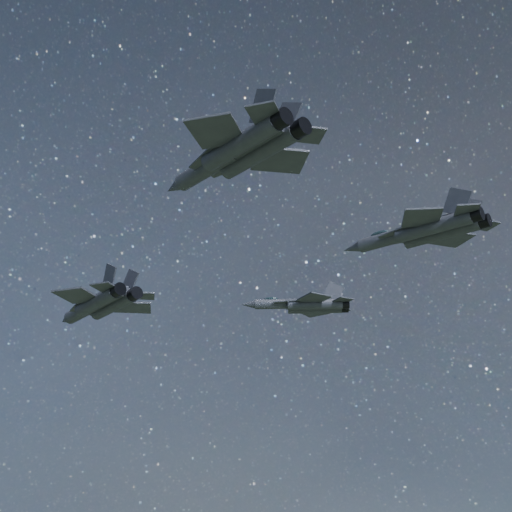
% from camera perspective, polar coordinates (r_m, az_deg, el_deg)
% --- Properties ---
extents(jet_lead, '(18.44, 12.06, 4.76)m').
position_cam_1_polar(jet_lead, '(88.25, -12.36, -3.73)').
color(jet_lead, '#30323C').
extents(jet_left, '(14.79, 9.72, 3.80)m').
position_cam_1_polar(jet_left, '(94.92, 4.01, -3.93)').
color(jet_left, '#30323C').
extents(jet_right, '(18.63, 12.33, 4.76)m').
position_cam_1_polar(jet_right, '(62.82, -1.35, 8.38)').
color(jet_right, '#30323C').
extents(jet_slot, '(16.26, 11.18, 4.08)m').
position_cam_1_polar(jet_slot, '(71.89, 13.41, 2.00)').
color(jet_slot, '#30323C').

